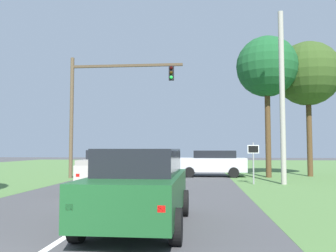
{
  "coord_description": "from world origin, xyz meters",
  "views": [
    {
      "loc": [
        2.88,
        -4.04,
        1.88
      ],
      "look_at": [
        0.95,
        16.89,
        3.23
      ],
      "focal_mm": 37.76,
      "sensor_mm": 36.0,
      "label": 1
    }
  ],
  "objects_px": {
    "traffic_light": "(100,98)",
    "extra_tree_1": "(267,67)",
    "utility_pole_right": "(282,97)",
    "pickup_truck_lead": "(111,169)",
    "red_suv_near": "(140,185)",
    "oak_tree_right": "(308,74)",
    "crossing_suv_far": "(212,163)",
    "keep_moving_sign": "(253,157)"
  },
  "relations": [
    {
      "from": "oak_tree_right",
      "to": "crossing_suv_far",
      "type": "height_order",
      "value": "oak_tree_right"
    },
    {
      "from": "red_suv_near",
      "to": "oak_tree_right",
      "type": "distance_m",
      "value": 19.57
    },
    {
      "from": "oak_tree_right",
      "to": "traffic_light",
      "type": "bearing_deg",
      "value": -168.53
    },
    {
      "from": "red_suv_near",
      "to": "keep_moving_sign",
      "type": "relative_size",
      "value": 2.23
    },
    {
      "from": "oak_tree_right",
      "to": "extra_tree_1",
      "type": "bearing_deg",
      "value": -158.26
    },
    {
      "from": "extra_tree_1",
      "to": "oak_tree_right",
      "type": "bearing_deg",
      "value": 21.74
    },
    {
      "from": "traffic_light",
      "to": "utility_pole_right",
      "type": "bearing_deg",
      "value": -15.09
    },
    {
      "from": "keep_moving_sign",
      "to": "extra_tree_1",
      "type": "bearing_deg",
      "value": 70.3
    },
    {
      "from": "oak_tree_right",
      "to": "crossing_suv_far",
      "type": "relative_size",
      "value": 1.98
    },
    {
      "from": "pickup_truck_lead",
      "to": "keep_moving_sign",
      "type": "relative_size",
      "value": 2.28
    },
    {
      "from": "oak_tree_right",
      "to": "extra_tree_1",
      "type": "relative_size",
      "value": 0.99
    },
    {
      "from": "red_suv_near",
      "to": "extra_tree_1",
      "type": "height_order",
      "value": "extra_tree_1"
    },
    {
      "from": "keep_moving_sign",
      "to": "traffic_light",
      "type": "bearing_deg",
      "value": 162.14
    },
    {
      "from": "extra_tree_1",
      "to": "crossing_suv_far",
      "type": "bearing_deg",
      "value": 172.91
    },
    {
      "from": "red_suv_near",
      "to": "extra_tree_1",
      "type": "relative_size",
      "value": 0.52
    },
    {
      "from": "oak_tree_right",
      "to": "crossing_suv_far",
      "type": "distance_m",
      "value": 9.07
    },
    {
      "from": "traffic_light",
      "to": "extra_tree_1",
      "type": "height_order",
      "value": "extra_tree_1"
    },
    {
      "from": "traffic_light",
      "to": "keep_moving_sign",
      "type": "height_order",
      "value": "traffic_light"
    },
    {
      "from": "crossing_suv_far",
      "to": "extra_tree_1",
      "type": "xyz_separation_m",
      "value": [
        3.67,
        -0.46,
        6.37
      ]
    },
    {
      "from": "keep_moving_sign",
      "to": "pickup_truck_lead",
      "type": "bearing_deg",
      "value": -153.23
    },
    {
      "from": "red_suv_near",
      "to": "keep_moving_sign",
      "type": "distance_m",
      "value": 11.38
    },
    {
      "from": "keep_moving_sign",
      "to": "crossing_suv_far",
      "type": "relative_size",
      "value": 0.47
    },
    {
      "from": "oak_tree_right",
      "to": "utility_pole_right",
      "type": "distance_m",
      "value": 6.93
    },
    {
      "from": "pickup_truck_lead",
      "to": "keep_moving_sign",
      "type": "bearing_deg",
      "value": 26.77
    },
    {
      "from": "utility_pole_right",
      "to": "pickup_truck_lead",
      "type": "bearing_deg",
      "value": -157.35
    },
    {
      "from": "oak_tree_right",
      "to": "extra_tree_1",
      "type": "distance_m",
      "value": 3.24
    },
    {
      "from": "pickup_truck_lead",
      "to": "crossing_suv_far",
      "type": "xyz_separation_m",
      "value": [
        4.81,
        8.51,
        -0.01
      ]
    },
    {
      "from": "extra_tree_1",
      "to": "keep_moving_sign",
      "type": "bearing_deg",
      "value": -109.7
    },
    {
      "from": "pickup_truck_lead",
      "to": "keep_moving_sign",
      "type": "xyz_separation_m",
      "value": [
        6.83,
        3.45,
        0.47
      ]
    },
    {
      "from": "red_suv_near",
      "to": "traffic_light",
      "type": "relative_size",
      "value": 0.63
    },
    {
      "from": "red_suv_near",
      "to": "pickup_truck_lead",
      "type": "distance_m",
      "value": 7.55
    },
    {
      "from": "crossing_suv_far",
      "to": "utility_pole_right",
      "type": "distance_m",
      "value": 7.2
    },
    {
      "from": "crossing_suv_far",
      "to": "keep_moving_sign",
      "type": "bearing_deg",
      "value": -68.19
    },
    {
      "from": "red_suv_near",
      "to": "pickup_truck_lead",
      "type": "xyz_separation_m",
      "value": [
        -2.57,
        7.1,
        -0.05
      ]
    },
    {
      "from": "traffic_light",
      "to": "extra_tree_1",
      "type": "distance_m",
      "value": 11.22
    },
    {
      "from": "extra_tree_1",
      "to": "utility_pole_right",
      "type": "bearing_deg",
      "value": -90.93
    },
    {
      "from": "traffic_light",
      "to": "crossing_suv_far",
      "type": "relative_size",
      "value": 1.67
    },
    {
      "from": "pickup_truck_lead",
      "to": "extra_tree_1",
      "type": "height_order",
      "value": "extra_tree_1"
    },
    {
      "from": "red_suv_near",
      "to": "keep_moving_sign",
      "type": "bearing_deg",
      "value": 67.98
    },
    {
      "from": "pickup_truck_lead",
      "to": "utility_pole_right",
      "type": "relative_size",
      "value": 0.54
    },
    {
      "from": "utility_pole_right",
      "to": "crossing_suv_far",
      "type": "bearing_deg",
      "value": 125.76
    },
    {
      "from": "oak_tree_right",
      "to": "crossing_suv_far",
      "type": "xyz_separation_m",
      "value": [
        -6.67,
        -0.74,
        -6.1
      ]
    }
  ]
}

